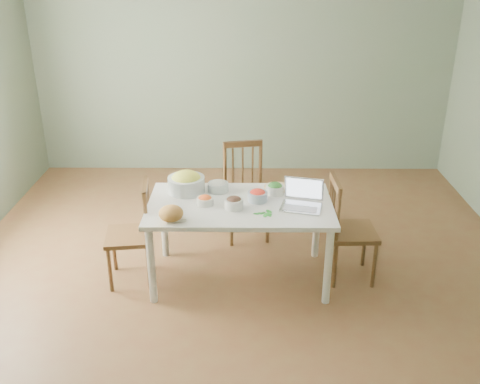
{
  "coord_description": "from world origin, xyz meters",
  "views": [
    {
      "loc": [
        0.02,
        -3.92,
        2.53
      ],
      "look_at": [
        -0.01,
        -0.03,
        0.79
      ],
      "focal_mm": 40.11,
      "sensor_mm": 36.0,
      "label": 1
    }
  ],
  "objects_px": {
    "chair_far": "(246,193)",
    "laptop": "(301,196)",
    "chair_left": "(129,234)",
    "bowl_squash": "(186,182)",
    "bread_boule": "(171,213)",
    "dining_table": "(240,241)",
    "chair_right": "(353,229)"
  },
  "relations": [
    {
      "from": "chair_left",
      "to": "dining_table",
      "type": "bearing_deg",
      "value": 85.4
    },
    {
      "from": "chair_left",
      "to": "bread_boule",
      "type": "height_order",
      "value": "chair_left"
    },
    {
      "from": "bowl_squash",
      "to": "laptop",
      "type": "xyz_separation_m",
      "value": [
        0.93,
        -0.31,
        0.02
      ]
    },
    {
      "from": "dining_table",
      "to": "chair_left",
      "type": "relative_size",
      "value": 1.71
    },
    {
      "from": "chair_far",
      "to": "chair_left",
      "type": "distance_m",
      "value": 1.23
    },
    {
      "from": "dining_table",
      "to": "bread_boule",
      "type": "height_order",
      "value": "bread_boule"
    },
    {
      "from": "chair_right",
      "to": "dining_table",
      "type": "bearing_deg",
      "value": 89.68
    },
    {
      "from": "bread_boule",
      "to": "laptop",
      "type": "bearing_deg",
      "value": 12.5
    },
    {
      "from": "chair_left",
      "to": "bread_boule",
      "type": "distance_m",
      "value": 0.58
    },
    {
      "from": "dining_table",
      "to": "chair_far",
      "type": "xyz_separation_m",
      "value": [
        0.05,
        0.73,
        0.11
      ]
    },
    {
      "from": "bread_boule",
      "to": "chair_left",
      "type": "bearing_deg",
      "value": 145.93
    },
    {
      "from": "chair_left",
      "to": "bowl_squash",
      "type": "distance_m",
      "value": 0.64
    },
    {
      "from": "bread_boule",
      "to": "dining_table",
      "type": "bearing_deg",
      "value": 30.89
    },
    {
      "from": "dining_table",
      "to": "chair_right",
      "type": "bearing_deg",
      "value": 1.65
    },
    {
      "from": "dining_table",
      "to": "bowl_squash",
      "type": "xyz_separation_m",
      "value": [
        -0.45,
        0.22,
        0.44
      ]
    },
    {
      "from": "chair_far",
      "to": "laptop",
      "type": "height_order",
      "value": "chair_far"
    },
    {
      "from": "chair_right",
      "to": "bowl_squash",
      "type": "distance_m",
      "value": 1.43
    },
    {
      "from": "bread_boule",
      "to": "chair_far",
      "type": "bearing_deg",
      "value": 61.41
    },
    {
      "from": "chair_far",
      "to": "chair_left",
      "type": "xyz_separation_m",
      "value": [
        -0.97,
        -0.77,
        -0.03
      ]
    },
    {
      "from": "chair_far",
      "to": "laptop",
      "type": "bearing_deg",
      "value": -73.83
    },
    {
      "from": "dining_table",
      "to": "chair_far",
      "type": "height_order",
      "value": "chair_far"
    },
    {
      "from": "dining_table",
      "to": "bowl_squash",
      "type": "distance_m",
      "value": 0.67
    },
    {
      "from": "dining_table",
      "to": "chair_left",
      "type": "distance_m",
      "value": 0.92
    },
    {
      "from": "chair_left",
      "to": "bowl_squash",
      "type": "xyz_separation_m",
      "value": [
        0.46,
        0.26,
        0.35
      ]
    },
    {
      "from": "bread_boule",
      "to": "laptop",
      "type": "relative_size",
      "value": 0.59
    },
    {
      "from": "chair_left",
      "to": "laptop",
      "type": "relative_size",
      "value": 2.77
    },
    {
      "from": "bread_boule",
      "to": "bowl_squash",
      "type": "bearing_deg",
      "value": 83.38
    },
    {
      "from": "chair_far",
      "to": "chair_right",
      "type": "xyz_separation_m",
      "value": [
        0.88,
        -0.7,
        -0.01
      ]
    },
    {
      "from": "dining_table",
      "to": "chair_far",
      "type": "bearing_deg",
      "value": 85.88
    },
    {
      "from": "dining_table",
      "to": "bread_boule",
      "type": "distance_m",
      "value": 0.72
    },
    {
      "from": "chair_far",
      "to": "laptop",
      "type": "distance_m",
      "value": 0.98
    },
    {
      "from": "chair_left",
      "to": "bowl_squash",
      "type": "bearing_deg",
      "value": 112.54
    }
  ]
}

